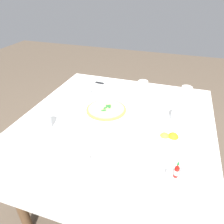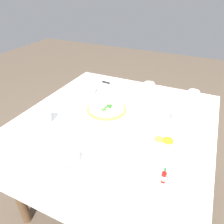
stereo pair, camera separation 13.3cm
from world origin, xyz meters
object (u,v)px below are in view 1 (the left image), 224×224
object	(u,v)px
pizza	(106,109)
citrus_bowl	(169,139)
coffee_cup_back_corner	(143,85)
coffee_cup_left_edge	(186,91)
water_glass_far_right	(86,90)
water_glass_center_back	(177,113)
napkin_folded	(105,86)
salt_shaker	(183,172)
coffee_cup_far_left	(123,153)
dinner_knife	(105,84)
pepper_shaker	(169,173)
pizza_plate	(106,111)
menu_card	(144,104)
water_glass_near_right	(45,120)
coffee_cup_near_left	(82,161)
hot_sauce_bottle	(177,171)

from	to	relation	value
pizza	citrus_bowl	world-z (taller)	citrus_bowl
pizza	coffee_cup_back_corner	size ratio (longest dim) A/B	1.98
coffee_cup_left_edge	citrus_bowl	bearing A→B (deg)	-96.65
water_glass_far_right	water_glass_center_back	size ratio (longest dim) A/B	0.90
napkin_folded	salt_shaker	world-z (taller)	salt_shaker
coffee_cup_far_left	water_glass_center_back	world-z (taller)	water_glass_center_back
coffee_cup_back_corner	coffee_cup_far_left	distance (m)	0.79
coffee_cup_far_left	dinner_knife	distance (m)	0.80
coffee_cup_back_corner	citrus_bowl	bearing A→B (deg)	-66.99
dinner_knife	pepper_shaker	bearing A→B (deg)	-47.92
pepper_shaker	water_glass_center_back	bearing A→B (deg)	89.82
pizza_plate	pepper_shaker	distance (m)	0.60
coffee_cup_far_left	napkin_folded	bearing A→B (deg)	116.13
pepper_shaker	dinner_knife	bearing A→B (deg)	126.52
coffee_cup_back_corner	citrus_bowl	world-z (taller)	citrus_bowl
coffee_cup_far_left	menu_card	bearing A→B (deg)	88.96
coffee_cup_far_left	napkin_folded	xyz separation A→B (m)	(-0.35, 0.72, -0.02)
pizza_plate	coffee_cup_left_edge	xyz separation A→B (m)	(0.48, 0.42, 0.02)
coffee_cup_far_left	napkin_folded	world-z (taller)	coffee_cup_far_left
coffee_cup_far_left	coffee_cup_back_corner	bearing A→B (deg)	94.40
water_glass_center_back	menu_card	xyz separation A→B (m)	(-0.21, 0.09, -0.02)
pizza_plate	napkin_folded	bearing A→B (deg)	110.94
pizza	coffee_cup_back_corner	distance (m)	0.46
pizza_plate	water_glass_near_right	world-z (taller)	water_glass_near_right
water_glass_near_right	pepper_shaker	xyz separation A→B (m)	(0.71, -0.14, -0.03)
coffee_cup_left_edge	pizza	bearing A→B (deg)	-138.80
salt_shaker	pizza	bearing A→B (deg)	141.60
coffee_cup_left_edge	water_glass_far_right	world-z (taller)	water_glass_far_right
dinner_knife	water_glass_center_back	bearing A→B (deg)	-23.11
coffee_cup_left_edge	water_glass_near_right	xyz separation A→B (m)	(-0.76, -0.69, 0.02)
coffee_cup_back_corner	pizza_plate	bearing A→B (deg)	-109.66
pizza_plate	menu_card	xyz separation A→B (m)	(0.22, 0.13, 0.02)
dinner_knife	water_glass_near_right	bearing A→B (deg)	-96.69
water_glass_near_right	salt_shaker	xyz separation A→B (m)	(0.76, -0.12, -0.03)
coffee_cup_far_left	water_glass_far_right	xyz separation A→B (m)	(-0.43, 0.52, 0.02)
coffee_cup_near_left	hot_sauce_bottle	world-z (taller)	hot_sauce_bottle
pizza_plate	pizza	size ratio (longest dim) A/B	1.17
coffee_cup_left_edge	water_glass_near_right	size ratio (longest dim) A/B	1.06
hot_sauce_bottle	pepper_shaker	xyz separation A→B (m)	(-0.03, -0.01, -0.01)
dinner_knife	coffee_cup_far_left	bearing A→B (deg)	-58.47
coffee_cup_near_left	water_glass_far_right	xyz separation A→B (m)	(-0.27, 0.64, 0.02)
pizza	coffee_cup_far_left	xyz separation A→B (m)	(0.21, -0.36, 0.00)
dinner_knife	salt_shaker	world-z (taller)	salt_shaker
salt_shaker	menu_card	distance (m)	0.59
pizza	water_glass_near_right	xyz separation A→B (m)	(-0.27, -0.27, 0.03)
pizza	hot_sauce_bottle	bearing A→B (deg)	-40.76
water_glass_near_right	pizza_plate	bearing A→B (deg)	44.31
hot_sauce_bottle	menu_card	distance (m)	0.59
coffee_cup_near_left	citrus_bowl	xyz separation A→B (m)	(0.36, 0.29, -0.00)
pizza_plate	hot_sauce_bottle	world-z (taller)	hot_sauce_bottle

